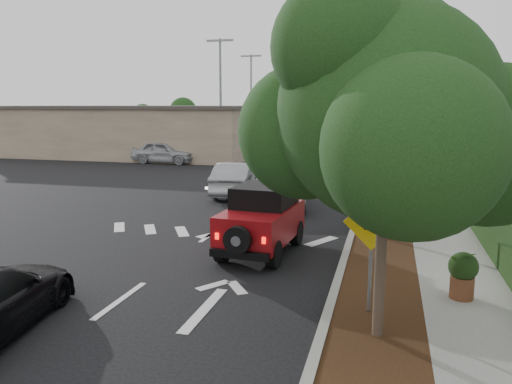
% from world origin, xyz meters
% --- Properties ---
extents(ground, '(120.00, 120.00, 0.00)m').
position_xyz_m(ground, '(0.00, 0.00, 0.00)').
color(ground, black).
rests_on(ground, ground).
extents(curb, '(0.20, 70.00, 0.15)m').
position_xyz_m(curb, '(4.60, 12.00, 0.07)').
color(curb, '#9E9B93').
rests_on(curb, ground).
extents(planting_strip, '(1.80, 70.00, 0.12)m').
position_xyz_m(planting_strip, '(5.60, 12.00, 0.06)').
color(planting_strip, black).
rests_on(planting_strip, ground).
extents(sidewalk, '(2.00, 70.00, 0.12)m').
position_xyz_m(sidewalk, '(7.50, 12.00, 0.06)').
color(sidewalk, gray).
rests_on(sidewalk, ground).
extents(hedge, '(0.80, 70.00, 0.80)m').
position_xyz_m(hedge, '(8.90, 12.00, 0.40)').
color(hedge, black).
rests_on(hedge, ground).
extents(commercial_building, '(22.00, 12.00, 4.00)m').
position_xyz_m(commercial_building, '(-16.00, 30.00, 2.00)').
color(commercial_building, '#807059').
rests_on(commercial_building, ground).
extents(transmission_tower, '(7.00, 4.00, 28.00)m').
position_xyz_m(transmission_tower, '(6.00, 48.00, 0.00)').
color(transmission_tower, slate).
rests_on(transmission_tower, ground).
extents(street_tree_near, '(3.80, 3.80, 5.92)m').
position_xyz_m(street_tree_near, '(5.60, -0.50, 0.00)').
color(street_tree_near, black).
rests_on(street_tree_near, ground).
extents(street_tree_mid, '(3.20, 3.20, 5.32)m').
position_xyz_m(street_tree_mid, '(5.60, 6.50, 0.00)').
color(street_tree_mid, black).
rests_on(street_tree_mid, ground).
extents(street_tree_far, '(3.40, 3.40, 5.62)m').
position_xyz_m(street_tree_far, '(5.60, 13.00, 0.00)').
color(street_tree_far, black).
rests_on(street_tree_far, ground).
extents(light_pole_a, '(2.00, 0.22, 9.00)m').
position_xyz_m(light_pole_a, '(-6.50, 26.00, 0.00)').
color(light_pole_a, slate).
rests_on(light_pole_a, ground).
extents(light_pole_b, '(2.00, 0.22, 9.00)m').
position_xyz_m(light_pole_b, '(-7.50, 38.00, 0.00)').
color(light_pole_b, slate).
rests_on(light_pole_b, ground).
extents(red_jeep, '(1.97, 3.96, 1.98)m').
position_xyz_m(red_jeep, '(2.18, 4.49, 1.01)').
color(red_jeep, black).
rests_on(red_jeep, ground).
extents(silver_suv_ahead, '(3.59, 5.81, 1.50)m').
position_xyz_m(silver_suv_ahead, '(1.03, 11.11, 0.75)').
color(silver_suv_ahead, '#95989C').
rests_on(silver_suv_ahead, ground).
extents(silver_sedan_oncoming, '(2.19, 4.94, 1.57)m').
position_xyz_m(silver_sedan_oncoming, '(-1.37, 13.27, 0.79)').
color(silver_sedan_oncoming, '#94969B').
rests_on(silver_sedan_oncoming, ground).
extents(parked_suv, '(4.90, 2.08, 1.65)m').
position_xyz_m(parked_suv, '(-10.37, 24.38, 0.83)').
color(parked_suv, '#ABADB3').
rests_on(parked_suv, ground).
extents(speed_hump_sign, '(1.15, 0.13, 2.44)m').
position_xyz_m(speed_hump_sign, '(5.40, 0.53, 1.69)').
color(speed_hump_sign, slate).
rests_on(speed_hump_sign, ground).
extents(terracotta_planter, '(0.64, 0.64, 1.11)m').
position_xyz_m(terracotta_planter, '(7.34, 1.78, 0.75)').
color(terracotta_planter, brown).
rests_on(terracotta_planter, ground).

